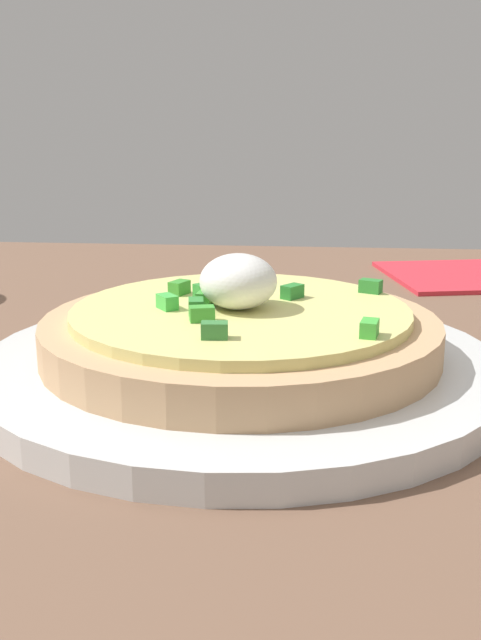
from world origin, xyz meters
TOP-DOWN VIEW (x-y plane):
  - dining_table at (0.00, 0.00)cm, footprint 92.68×69.53cm
  - plate at (5.43, -11.04)cm, footprint 29.45×29.45cm
  - pizza at (5.43, -11.05)cm, footprint 22.30×22.30cm
  - napkin at (23.66, 18.72)cm, footprint 16.17×16.17cm

SIDE VIEW (x-z plane):
  - dining_table at x=0.00cm, z-range 0.00..2.45cm
  - napkin at x=23.66cm, z-range 2.45..2.85cm
  - plate at x=5.43cm, z-range 2.45..3.98cm
  - pizza at x=5.43cm, z-range 2.52..8.31cm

